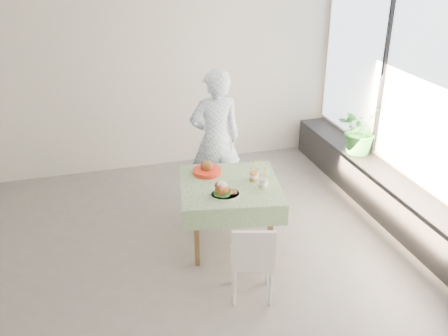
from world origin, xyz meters
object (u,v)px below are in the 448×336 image
object	(u,v)px
diner	(215,140)
juice_cup_orange	(254,175)
potted_plant	(360,129)
main_dish	(224,191)
cafe_table	(230,207)
chair_near	(252,273)
chair_far	(215,190)

from	to	relation	value
diner	juice_cup_orange	xyz separation A→B (m)	(0.17, -0.92, -0.07)
diner	potted_plant	size ratio (longest dim) A/B	2.62
main_dish	potted_plant	xyz separation A→B (m)	(2.18, 1.07, 0.04)
main_dish	juice_cup_orange	distance (m)	0.47
main_dish	cafe_table	bearing A→B (deg)	59.40
cafe_table	chair_near	xyz separation A→B (m)	(-0.06, -0.92, -0.21)
cafe_table	potted_plant	world-z (taller)	potted_plant
cafe_table	potted_plant	distance (m)	2.23
chair_far	chair_near	distance (m)	1.69
juice_cup_orange	potted_plant	world-z (taller)	potted_plant
diner	potted_plant	bearing A→B (deg)	176.11
potted_plant	chair_near	bearing A→B (deg)	-140.11
chair_far	diner	world-z (taller)	diner
diner	cafe_table	bearing A→B (deg)	82.40
chair_near	diner	xyz separation A→B (m)	(0.16, 1.83, 0.62)
juice_cup_orange	potted_plant	size ratio (longest dim) A/B	0.42
chair_far	main_dish	distance (m)	1.15
diner	main_dish	world-z (taller)	diner
chair_far	juice_cup_orange	size ratio (longest dim) A/B	2.99
cafe_table	diner	distance (m)	1.01
chair_far	potted_plant	xyz separation A→B (m)	(1.99, 0.07, 0.57)
chair_far	cafe_table	bearing A→B (deg)	-93.34
chair_near	main_dish	world-z (taller)	main_dish
juice_cup_orange	potted_plant	distance (m)	1.96
cafe_table	juice_cup_orange	world-z (taller)	juice_cup_orange
diner	chair_far	bearing A→B (deg)	68.80
chair_far	main_dish	world-z (taller)	main_dish
juice_cup_orange	chair_far	bearing A→B (deg)	105.97
cafe_table	chair_far	world-z (taller)	chair_far
chair_near	cafe_table	bearing A→B (deg)	86.06
chair_near	juice_cup_orange	size ratio (longest dim) A/B	2.90
cafe_table	main_dish	size ratio (longest dim) A/B	3.94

